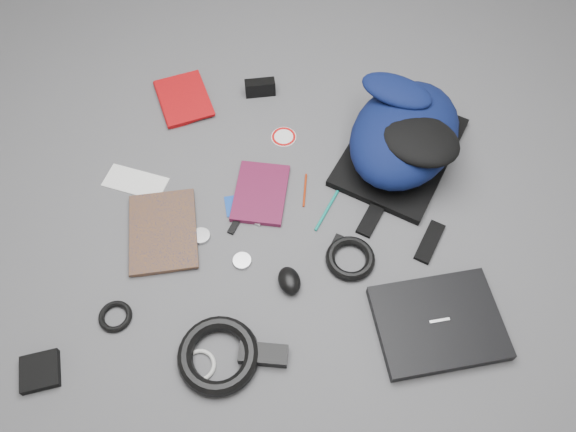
# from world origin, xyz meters

# --- Properties ---
(ground) EXTENTS (4.00, 4.00, 0.00)m
(ground) POSITION_xyz_m (0.00, 0.00, 0.00)
(ground) COLOR #4F4F51
(ground) RESTS_ON ground
(backpack) EXTENTS (0.50, 0.58, 0.20)m
(backpack) POSITION_xyz_m (0.33, 0.28, 0.10)
(backpack) COLOR #080F33
(backpack) RESTS_ON ground
(laptop) EXTENTS (0.38, 0.33, 0.03)m
(laptop) POSITION_xyz_m (0.43, -0.29, 0.02)
(laptop) COLOR black
(laptop) RESTS_ON ground
(textbook_red) EXTENTS (0.24, 0.27, 0.02)m
(textbook_red) POSITION_xyz_m (-0.47, 0.41, 0.01)
(textbook_red) COLOR #97080E
(textbook_red) RESTS_ON ground
(comic_book) EXTENTS (0.25, 0.31, 0.02)m
(comic_book) POSITION_xyz_m (-0.46, -0.10, 0.01)
(comic_book) COLOR #97560A
(comic_book) RESTS_ON ground
(envelope) EXTENTS (0.21, 0.13, 0.00)m
(envelope) POSITION_xyz_m (-0.49, 0.09, 0.00)
(envelope) COLOR white
(envelope) RESTS_ON ground
(dvd_case) EXTENTS (0.16, 0.22, 0.02)m
(dvd_case) POSITION_xyz_m (-0.09, 0.08, 0.01)
(dvd_case) COLOR #480D26
(dvd_case) RESTS_ON ground
(compact_camera) EXTENTS (0.11, 0.06, 0.06)m
(compact_camera) POSITION_xyz_m (-0.14, 0.50, 0.03)
(compact_camera) COLOR black
(compact_camera) RESTS_ON ground
(sticker_disc) EXTENTS (0.11, 0.11, 0.00)m
(sticker_disc) POSITION_xyz_m (-0.04, 0.31, 0.00)
(sticker_disc) COLOR white
(sticker_disc) RESTS_ON ground
(pen_teal) EXTENTS (0.07, 0.15, 0.01)m
(pen_teal) POSITION_xyz_m (0.11, 0.04, 0.00)
(pen_teal) COLOR #0E7E70
(pen_teal) RESTS_ON ground
(pen_red) EXTENTS (0.01, 0.12, 0.01)m
(pen_red) POSITION_xyz_m (0.04, 0.11, 0.00)
(pen_red) COLOR #9A2A0B
(pen_red) RESTS_ON ground
(id_badge) EXTENTS (0.07, 0.08, 0.00)m
(id_badge) POSITION_xyz_m (-0.17, 0.03, 0.00)
(id_badge) COLOR #1543A3
(id_badge) RESTS_ON ground
(usb_black) EXTENTS (0.04, 0.06, 0.01)m
(usb_black) POSITION_xyz_m (-0.16, -0.04, 0.00)
(usb_black) COLOR black
(usb_black) RESTS_ON ground
(usb_silver) EXTENTS (0.03, 0.04, 0.01)m
(usb_silver) POSITION_xyz_m (-0.08, -0.01, 0.00)
(usb_silver) COLOR #B6B6B8
(usb_silver) RESTS_ON ground
(key_fob) EXTENTS (0.04, 0.05, 0.01)m
(key_fob) POSITION_xyz_m (0.15, -0.06, 0.01)
(key_fob) COLOR black
(key_fob) RESTS_ON ground
(mouse) EXTENTS (0.09, 0.10, 0.04)m
(mouse) POSITION_xyz_m (0.02, -0.21, 0.02)
(mouse) COLOR black
(mouse) RESTS_ON ground
(headphone_left) EXTENTS (0.07, 0.07, 0.01)m
(headphone_left) POSITION_xyz_m (-0.25, -0.08, 0.01)
(headphone_left) COLOR #A9A9AB
(headphone_left) RESTS_ON ground
(headphone_right) EXTENTS (0.06, 0.06, 0.01)m
(headphone_right) POSITION_xyz_m (-0.12, -0.15, 0.01)
(headphone_right) COLOR silver
(headphone_right) RESTS_ON ground
(cable_coil) EXTENTS (0.14, 0.14, 0.03)m
(cable_coil) POSITION_xyz_m (0.19, -0.12, 0.01)
(cable_coil) COLOR black
(cable_coil) RESTS_ON ground
(power_brick) EXTENTS (0.13, 0.05, 0.03)m
(power_brick) POSITION_xyz_m (-0.03, -0.42, 0.02)
(power_brick) COLOR black
(power_brick) RESTS_ON ground
(power_cord_coil) EXTENTS (0.27, 0.27, 0.04)m
(power_cord_coil) POSITION_xyz_m (-0.14, -0.44, 0.02)
(power_cord_coil) COLOR black
(power_cord_coil) RESTS_ON ground
(pouch) EXTENTS (0.12, 0.12, 0.02)m
(pouch) POSITION_xyz_m (-0.59, -0.52, 0.01)
(pouch) COLOR black
(pouch) RESTS_ON ground
(earbud_coil) EXTENTS (0.11, 0.11, 0.02)m
(earbud_coil) POSITION_xyz_m (-0.44, -0.35, 0.01)
(earbud_coil) COLOR black
(earbud_coil) RESTS_ON ground
(white_cable_coil) EXTENTS (0.10, 0.10, 0.01)m
(white_cable_coil) POSITION_xyz_m (-0.19, -0.46, 0.01)
(white_cable_coil) COLOR beige
(white_cable_coil) RESTS_ON ground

